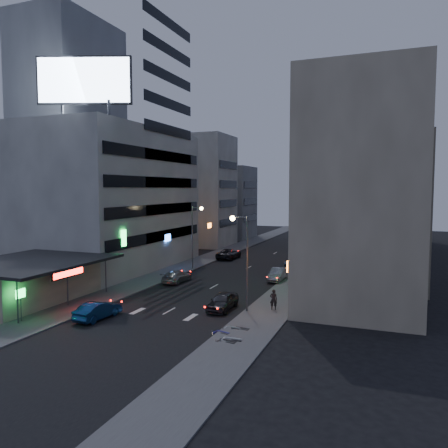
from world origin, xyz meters
The scene contains 29 objects.
ground centered at (0.00, 0.00, 0.00)m, with size 180.00×180.00×0.00m, color black.
sidewalk_left centered at (-8.00, 30.00, 0.06)m, with size 4.00×120.00×0.12m, color #4C4C4F.
sidewalk_right centered at (8.00, 30.00, 0.06)m, with size 4.00×120.00×0.12m, color #4C4C4F.
food_court centered at (-13.90, 2.00, 1.98)m, with size 11.00×13.00×3.88m.
white_building centered at (-17.00, 20.00, 9.00)m, with size 14.00×24.00×18.00m, color silver.
grey_tower centered at (-26.00, 23.00, 17.00)m, with size 10.00×14.00×34.00m, color gray.
shophouse_near centered at (15.00, 10.50, 10.00)m, with size 10.00×11.00×20.00m, color beige.
shophouse_mid centered at (15.50, 22.00, 8.00)m, with size 11.00×12.00×16.00m, color gray.
shophouse_far centered at (15.00, 35.00, 11.00)m, with size 10.00×14.00×22.00m, color beige.
far_left_a centered at (-15.50, 45.00, 10.00)m, with size 11.00×10.00×20.00m, color silver.
far_left_b centered at (-16.00, 58.00, 7.50)m, with size 12.00×10.00×15.00m, color gray.
far_right_a centered at (15.50, 50.00, 9.00)m, with size 11.00×12.00×18.00m, color gray.
far_right_b centered at (16.00, 64.00, 12.00)m, with size 12.00×12.00×24.00m, color beige.
billboard centered at (-12.99, 9.97, 21.66)m, with size 9.52×3.75×6.20m.
street_lamp_right_near centered at (5.90, 6.00, 5.36)m, with size 1.60×0.44×8.02m.
street_lamp_left centered at (-5.90, 22.00, 5.36)m, with size 1.60×0.44×8.02m.
street_lamp_right_far centered at (5.90, 40.00, 5.36)m, with size 1.60×0.44×8.02m.
parked_car_right_near centered at (4.12, 5.99, 0.74)m, with size 1.75×4.36×1.49m, color #28292E.
parked_car_right_mid centered at (5.60, 19.29, 0.70)m, with size 1.49×4.26×1.40m, color gray.
parked_car_left centered at (-5.01, 31.98, 0.74)m, with size 2.47×5.35×1.49m, color #2B2A30.
parked_car_right_far centered at (5.60, 29.33, 0.72)m, with size 2.03×4.99×1.45m, color gray.
road_car_blue centered at (-4.23, -0.06, 0.71)m, with size 1.49×4.28×1.41m, color navy.
road_car_silver centered at (-4.67, 14.48, 0.67)m, with size 1.87×4.59×1.33m, color #A9AEB2.
person centered at (8.28, 7.25, 0.99)m, with size 0.63×0.42×1.74m, color black.
scooter_black_a centered at (8.03, -1.33, 0.68)m, with size 1.84×0.61×1.12m, color black, non-canonical shape.
scooter_silver_a centered at (8.23, -0.70, 0.74)m, with size 2.03×0.68×1.24m, color #B9BBC2, non-canonical shape.
scooter_blue centered at (6.98, 0.21, 0.64)m, with size 1.71×0.57×1.05m, color navy, non-canonical shape.
scooter_black_b centered at (8.01, 1.61, 0.66)m, with size 1.75×0.58×1.07m, color black, non-canonical shape.
scooter_silver_b centered at (7.29, 1.60, 0.65)m, with size 1.73×0.58×1.06m, color #A3A7AB, non-canonical shape.
Camera 1 is at (17.48, -28.30, 10.38)m, focal length 35.00 mm.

